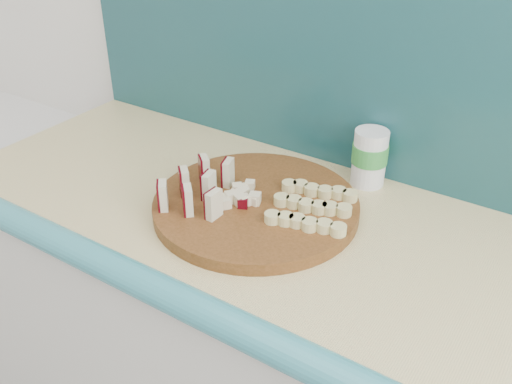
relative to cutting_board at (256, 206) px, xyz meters
The scene contains 5 objects.
cutting_board is the anchor object (origin of this frame).
apple_wedges 0.13m from the cutting_board, 149.98° to the right, with size 0.13×0.19×0.06m.
apple_chunks 0.04m from the cutting_board, 165.45° to the right, with size 0.07×0.07×0.02m.
banana_slices 0.12m from the cutting_board, 15.07° to the left, with size 0.19×0.19×0.02m.
canister 0.28m from the cutting_board, 58.34° to the left, with size 0.08×0.08×0.13m.
Camera 1 is at (0.24, 0.67, 1.56)m, focal length 40.00 mm.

